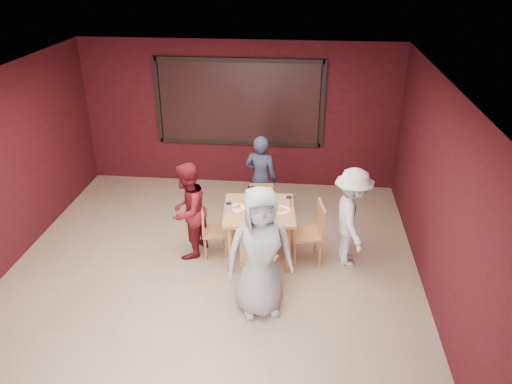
# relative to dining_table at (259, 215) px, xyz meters

# --- Properties ---
(floor) EXTENTS (7.00, 7.00, 0.00)m
(floor) POSITION_rel_dining_table_xyz_m (-0.63, -0.84, -0.71)
(floor) COLOR tan
(floor) RESTS_ON ground
(window_blinds) EXTENTS (3.00, 0.02, 1.50)m
(window_blinds) POSITION_rel_dining_table_xyz_m (-0.63, 2.61, 0.94)
(window_blinds) COLOR black
(dining_table) EXTENTS (1.13, 1.13, 0.97)m
(dining_table) POSITION_rel_dining_table_xyz_m (0.00, 0.00, 0.00)
(dining_table) COLOR tan
(dining_table) RESTS_ON floor
(chair_front) EXTENTS (0.51, 0.51, 0.84)m
(chair_front) POSITION_rel_dining_table_xyz_m (0.06, -0.81, -0.24)
(chair_front) COLOR #C0884A
(chair_front) RESTS_ON floor
(chair_back) EXTENTS (0.43, 0.43, 0.81)m
(chair_back) POSITION_rel_dining_table_xyz_m (-0.04, 0.78, -0.26)
(chair_back) COLOR #C0884A
(chair_back) RESTS_ON floor
(chair_left) EXTENTS (0.47, 0.47, 0.80)m
(chair_left) POSITION_rel_dining_table_xyz_m (-0.75, -0.01, -0.26)
(chair_left) COLOR #C0884A
(chair_left) RESTS_ON floor
(chair_right) EXTENTS (0.53, 0.53, 0.95)m
(chair_right) POSITION_rel_dining_table_xyz_m (0.79, -0.04, -0.17)
(chair_right) COLOR #C0884A
(chair_right) RESTS_ON floor
(diner_front) EXTENTS (0.98, 0.78, 1.76)m
(diner_front) POSITION_rel_dining_table_xyz_m (0.13, -1.24, 0.17)
(diner_front) COLOR #A0A0A0
(diner_front) RESTS_ON floor
(diner_back) EXTENTS (0.62, 0.48, 1.52)m
(diner_back) POSITION_rel_dining_table_xyz_m (-0.09, 1.20, 0.05)
(diner_back) COLOR #292E49
(diner_back) RESTS_ON floor
(diner_left) EXTENTS (0.74, 0.85, 1.50)m
(diner_left) POSITION_rel_dining_table_xyz_m (-1.07, -0.04, 0.04)
(diner_left) COLOR maroon
(diner_left) RESTS_ON floor
(diner_right) EXTENTS (0.69, 1.05, 1.52)m
(diner_right) POSITION_rel_dining_table_xyz_m (1.35, -0.02, 0.05)
(diner_right) COLOR silver
(diner_right) RESTS_ON floor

